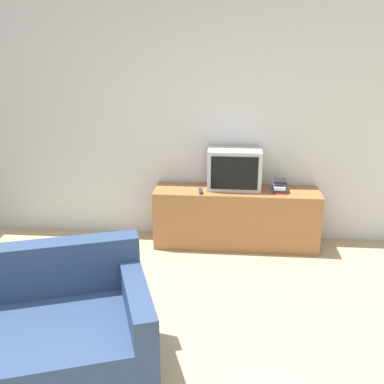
% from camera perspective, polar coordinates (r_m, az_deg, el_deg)
% --- Properties ---
extents(wall_back, '(9.00, 0.06, 2.60)m').
position_cam_1_polar(wall_back, '(4.86, -0.84, 9.05)').
color(wall_back, silver).
rests_on(wall_back, ground_plane).
extents(tv_stand, '(1.73, 0.44, 0.62)m').
position_cam_1_polar(tv_stand, '(4.84, 5.60, -3.25)').
color(tv_stand, '#9E6638').
rests_on(tv_stand, ground_plane).
extents(television, '(0.56, 0.33, 0.42)m').
position_cam_1_polar(television, '(4.73, 5.40, 2.92)').
color(television, silver).
rests_on(television, tv_stand).
extents(couch, '(1.86, 1.39, 0.83)m').
position_cam_1_polar(couch, '(3.16, -21.50, -17.90)').
color(couch, navy).
rests_on(couch, ground_plane).
extents(book_stack, '(0.16, 0.22, 0.12)m').
position_cam_1_polar(book_stack, '(4.74, 11.05, 0.76)').
color(book_stack, '#B72D28').
rests_on(book_stack, tv_stand).
extents(remote_on_stand, '(0.06, 0.16, 0.02)m').
position_cam_1_polar(remote_on_stand, '(4.64, 1.11, 0.12)').
color(remote_on_stand, '#2D2D2D').
rests_on(remote_on_stand, tv_stand).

